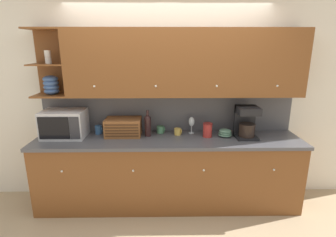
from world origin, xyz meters
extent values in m
plane|color=tan|center=(0.00, 0.00, 0.00)|extent=(24.00, 24.00, 0.00)
cube|color=silver|center=(0.00, 0.03, 1.30)|extent=(5.66, 0.06, 2.60)
cube|color=brown|center=(0.00, -0.30, 0.43)|extent=(3.26, 0.61, 0.86)
cube|color=#4C4C51|center=(0.00, -0.32, 0.88)|extent=(3.28, 0.64, 0.04)
sphere|color=white|center=(-1.22, -0.61, 0.62)|extent=(0.03, 0.03, 0.03)
sphere|color=white|center=(-0.41, -0.61, 0.62)|extent=(0.03, 0.03, 0.03)
sphere|color=white|center=(0.41, -0.61, 0.62)|extent=(0.03, 0.03, 0.03)
sphere|color=white|center=(1.22, -0.61, 0.62)|extent=(0.03, 0.03, 0.03)
cube|color=#4C4C51|center=(0.00, -0.01, 1.16)|extent=(3.26, 0.01, 0.51)
cube|color=brown|center=(0.21, -0.16, 1.81)|extent=(2.84, 0.32, 0.79)
cube|color=brown|center=(-1.42, -0.01, 1.81)|extent=(0.42, 0.02, 0.79)
cube|color=brown|center=(-1.42, -0.16, 1.42)|extent=(0.42, 0.32, 0.02)
cube|color=brown|center=(-1.42, -0.16, 1.79)|extent=(0.42, 0.32, 0.02)
cube|color=brown|center=(-1.42, -0.16, 2.20)|extent=(0.42, 0.32, 0.02)
sphere|color=white|center=(-0.85, -0.33, 1.56)|extent=(0.03, 0.03, 0.03)
sphere|color=white|center=(-0.14, -0.33, 1.56)|extent=(0.03, 0.03, 0.03)
sphere|color=white|center=(0.56, -0.33, 1.56)|extent=(0.03, 0.03, 0.03)
sphere|color=white|center=(1.27, -0.33, 1.56)|extent=(0.03, 0.03, 0.03)
ellipsoid|color=#3D5B93|center=(-1.42, -0.16, 1.47)|extent=(0.18, 0.18, 0.08)
ellipsoid|color=#3D5B93|center=(-1.42, -0.16, 1.52)|extent=(0.18, 0.18, 0.08)
ellipsoid|color=#3D5B93|center=(-1.42, -0.16, 1.57)|extent=(0.18, 0.18, 0.08)
ellipsoid|color=#3D5B93|center=(-1.42, -0.16, 1.62)|extent=(0.18, 0.18, 0.08)
cylinder|color=silver|center=(-1.42, -0.16, 1.84)|extent=(0.07, 0.07, 0.08)
cylinder|color=silver|center=(-1.42, -0.16, 1.92)|extent=(0.07, 0.07, 0.08)
cube|color=silver|center=(-1.29, -0.22, 1.07)|extent=(0.52, 0.36, 0.34)
cube|color=black|center=(-1.34, -0.40, 1.07)|extent=(0.36, 0.01, 0.27)
cube|color=#2D2D33|center=(-1.10, -0.40, 1.07)|extent=(0.11, 0.01, 0.27)
cylinder|color=#38669E|center=(-0.90, -0.12, 0.96)|extent=(0.09, 0.09, 0.11)
torus|color=#38669E|center=(-0.85, -0.12, 0.96)|extent=(0.01, 0.07, 0.07)
cube|color=brown|center=(-0.56, -0.19, 1.02)|extent=(0.44, 0.29, 0.22)
cube|color=#4B2C16|center=(-0.56, -0.33, 0.94)|extent=(0.41, 0.01, 0.02)
cube|color=#4B2C16|center=(-0.56, -0.33, 0.98)|extent=(0.41, 0.01, 0.02)
cube|color=#4B2C16|center=(-0.56, -0.33, 1.02)|extent=(0.41, 0.01, 0.02)
cube|color=#4B2C16|center=(-0.56, -0.33, 1.05)|extent=(0.41, 0.01, 0.02)
cube|color=#4B2C16|center=(-0.56, -0.33, 1.09)|extent=(0.41, 0.01, 0.02)
cylinder|color=black|center=(-0.25, -0.21, 1.02)|extent=(0.08, 0.08, 0.23)
sphere|color=black|center=(-0.25, -0.21, 1.14)|extent=(0.08, 0.08, 0.08)
cylinder|color=black|center=(-0.25, -0.21, 1.20)|extent=(0.03, 0.03, 0.08)
cylinder|color=#4C845B|center=(-0.10, -0.09, 0.95)|extent=(0.10, 0.10, 0.09)
torus|color=#4C845B|center=(-0.04, -0.09, 0.95)|extent=(0.01, 0.06, 0.06)
cylinder|color=gold|center=(0.12, -0.17, 0.95)|extent=(0.08, 0.08, 0.09)
torus|color=gold|center=(0.17, -0.17, 0.95)|extent=(0.01, 0.06, 0.06)
cylinder|color=silver|center=(0.31, -0.11, 0.91)|extent=(0.07, 0.07, 0.01)
cylinder|color=silver|center=(0.31, -0.11, 0.95)|extent=(0.01, 0.01, 0.09)
ellipsoid|color=silver|center=(0.31, -0.11, 1.06)|extent=(0.08, 0.08, 0.13)
cylinder|color=#B22D28|center=(0.49, -0.25, 0.99)|extent=(0.11, 0.11, 0.17)
cylinder|color=maroon|center=(0.49, -0.25, 1.08)|extent=(0.12, 0.12, 0.01)
ellipsoid|color=slate|center=(0.72, -0.24, 0.93)|extent=(0.17, 0.17, 0.04)
ellipsoid|color=slate|center=(0.72, -0.24, 0.95)|extent=(0.16, 0.16, 0.04)
ellipsoid|color=slate|center=(0.72, -0.24, 0.98)|extent=(0.15, 0.15, 0.04)
cube|color=black|center=(0.96, -0.30, 0.92)|extent=(0.26, 0.26, 0.03)
cylinder|color=black|center=(0.96, -0.32, 1.01)|extent=(0.19, 0.19, 0.16)
cube|color=black|center=(0.96, -0.20, 1.10)|extent=(0.26, 0.06, 0.39)
cube|color=black|center=(0.96, -0.30, 1.26)|extent=(0.26, 0.26, 0.09)
camera|label=1|loc=(-0.05, -3.35, 2.00)|focal=28.00mm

